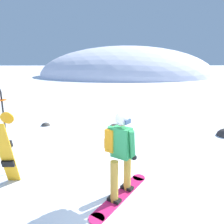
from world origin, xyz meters
TOP-DOWN VIEW (x-y plane):
  - ground_plane at (0.00, 0.00)m, footprint 300.00×300.00m
  - ridge_peak_main at (3.61, 38.32)m, footprint 32.21×28.99m
  - snowboarder_main at (0.15, 0.68)m, footprint 1.19×1.55m
  - spare_snowboard at (-2.19, 1.09)m, footprint 0.28×0.50m
  - piste_marker_near at (-2.41, 1.58)m, footprint 0.20×0.20m
  - rock_dark at (-2.67, 5.45)m, footprint 0.36×0.31m
  - rock_mid at (0.23, 5.05)m, footprint 0.51×0.43m

SIDE VIEW (x-z plane):
  - ground_plane at x=0.00m, z-range 0.00..0.00m
  - ridge_peak_main at x=3.61m, z-range -5.50..5.50m
  - rock_dark at x=-2.67m, z-range -0.13..0.13m
  - rock_mid at x=0.23m, z-range -0.18..0.18m
  - spare_snowboard at x=-2.19m, z-range 0.01..1.61m
  - snowboarder_main at x=0.15m, z-range 0.06..1.78m
  - piste_marker_near at x=-2.41m, z-range 0.14..2.18m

